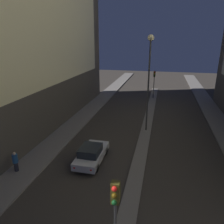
{
  "coord_description": "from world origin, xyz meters",
  "views": [
    {
      "loc": [
        1.4,
        -2.97,
        9.48
      ],
      "look_at": [
        -3.18,
        16.51,
        2.78
      ],
      "focal_mm": 35.0,
      "sensor_mm": 36.0,
      "label": 1
    }
  ],
  "objects_px": {
    "traffic_light_near": "(115,209)",
    "traffic_light_mid": "(154,78)",
    "pedestrian_on_left_sidewalk": "(15,161)",
    "street_lamp": "(149,65)",
    "car_left_lane": "(91,154)"
  },
  "relations": [
    {
      "from": "pedestrian_on_left_sidewalk",
      "to": "traffic_light_mid",
      "type": "bearing_deg",
      "value": 69.97
    },
    {
      "from": "pedestrian_on_left_sidewalk",
      "to": "street_lamp",
      "type": "bearing_deg",
      "value": 48.86
    },
    {
      "from": "traffic_light_mid",
      "to": "pedestrian_on_left_sidewalk",
      "type": "relative_size",
      "value": 2.87
    },
    {
      "from": "traffic_light_near",
      "to": "pedestrian_on_left_sidewalk",
      "type": "relative_size",
      "value": 2.87
    },
    {
      "from": "traffic_light_mid",
      "to": "car_left_lane",
      "type": "height_order",
      "value": "traffic_light_mid"
    },
    {
      "from": "traffic_light_mid",
      "to": "street_lamp",
      "type": "xyz_separation_m",
      "value": [
        0.0,
        -13.95,
        3.66
      ]
    },
    {
      "from": "traffic_light_near",
      "to": "traffic_light_mid",
      "type": "distance_m",
      "value": 29.52
    },
    {
      "from": "car_left_lane",
      "to": "traffic_light_mid",
      "type": "bearing_deg",
      "value": 79.99
    },
    {
      "from": "traffic_light_mid",
      "to": "car_left_lane",
      "type": "distance_m",
      "value": 21.77
    },
    {
      "from": "traffic_light_mid",
      "to": "pedestrian_on_left_sidewalk",
      "type": "bearing_deg",
      "value": -110.03
    },
    {
      "from": "street_lamp",
      "to": "car_left_lane",
      "type": "xyz_separation_m",
      "value": [
        -3.75,
        -7.32,
        -6.32
      ]
    },
    {
      "from": "car_left_lane",
      "to": "pedestrian_on_left_sidewalk",
      "type": "bearing_deg",
      "value": -151.79
    },
    {
      "from": "traffic_light_near",
      "to": "car_left_lane",
      "type": "bearing_deg",
      "value": 114.49
    },
    {
      "from": "traffic_light_near",
      "to": "traffic_light_mid",
      "type": "xyz_separation_m",
      "value": [
        0.0,
        29.52,
        0.0
      ]
    },
    {
      "from": "street_lamp",
      "to": "car_left_lane",
      "type": "relative_size",
      "value": 2.29
    }
  ]
}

